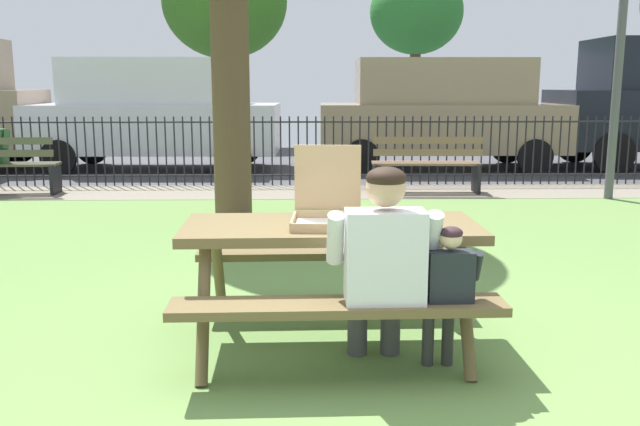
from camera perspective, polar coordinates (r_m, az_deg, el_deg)
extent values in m
cube|color=#648844|center=(5.47, 1.52, -6.51)|extent=(28.00, 11.46, 0.02)
cube|color=gray|center=(10.38, 0.12, 1.76)|extent=(28.00, 1.40, 0.01)
cube|color=#424247|center=(14.38, -0.30, 4.25)|extent=(28.00, 6.68, 0.01)
cube|color=brown|center=(4.18, 0.94, -1.30)|extent=(1.81, 0.79, 0.06)
cube|color=brown|center=(3.68, 1.49, -7.83)|extent=(1.81, 0.31, 0.05)
cube|color=brown|center=(4.83, 0.50, -3.31)|extent=(1.81, 0.31, 0.05)
cylinder|color=brown|center=(3.90, -9.70, -8.19)|extent=(0.08, 0.44, 0.74)
cylinder|color=brown|center=(4.69, -8.45, -4.92)|extent=(0.08, 0.44, 0.74)
cylinder|color=brown|center=(4.00, 12.01, -7.83)|extent=(0.08, 0.44, 0.74)
cylinder|color=brown|center=(4.77, 9.55, -4.70)|extent=(0.08, 0.44, 0.74)
cube|color=tan|center=(4.09, 0.55, -1.03)|extent=(0.44, 0.44, 0.01)
cube|color=silver|center=(4.09, 0.55, -0.94)|extent=(0.40, 0.40, 0.00)
cube|color=tan|center=(3.89, 0.46, -1.23)|extent=(0.41, 0.04, 0.04)
cube|color=tan|center=(4.28, 0.63, -0.12)|extent=(0.41, 0.04, 0.04)
cube|color=tan|center=(4.10, -2.26, -0.63)|extent=(0.04, 0.41, 0.04)
cube|color=tan|center=(4.09, 3.36, -0.67)|extent=(0.04, 0.41, 0.04)
cube|color=tan|center=(4.26, 0.64, 2.94)|extent=(0.41, 0.06, 0.41)
cylinder|color=#434343|center=(4.16, 3.14, -8.83)|extent=(0.12, 0.12, 0.44)
cylinder|color=#434343|center=(3.88, 3.48, -6.38)|extent=(0.16, 0.42, 0.15)
cylinder|color=#434343|center=(4.18, 5.90, -8.76)|extent=(0.12, 0.12, 0.44)
cylinder|color=#434343|center=(3.90, 6.42, -6.32)|extent=(0.16, 0.42, 0.15)
cube|color=silver|center=(3.63, 5.44, -3.85)|extent=(0.42, 0.23, 0.52)
cylinder|color=silver|center=(3.63, 1.29, -2.12)|extent=(0.09, 0.21, 0.31)
cylinder|color=silver|center=(3.70, 9.36, -2.01)|extent=(0.09, 0.21, 0.31)
sphere|color=tan|center=(3.57, 5.51, 2.15)|extent=(0.21, 0.21, 0.21)
ellipsoid|color=black|center=(3.56, 5.54, 2.92)|extent=(0.21, 0.20, 0.12)
cylinder|color=#353535|center=(4.05, 9.02, -9.50)|extent=(0.07, 0.07, 0.44)
cylinder|color=#353535|center=(3.86, 9.48, -6.80)|extent=(0.09, 0.24, 0.09)
cylinder|color=#353535|center=(4.07, 10.62, -9.43)|extent=(0.07, 0.07, 0.44)
cylinder|color=#353535|center=(3.88, 11.15, -6.74)|extent=(0.09, 0.24, 0.09)
cube|color=#1E2328|center=(3.72, 10.79, -5.38)|extent=(0.24, 0.13, 0.30)
cylinder|color=#1E2328|center=(3.70, 8.46, -4.44)|extent=(0.05, 0.12, 0.18)
cylinder|color=#1E2328|center=(3.77, 12.94, -4.32)|extent=(0.05, 0.12, 0.18)
sphere|color=beige|center=(3.68, 10.87, -2.06)|extent=(0.12, 0.12, 0.12)
ellipsoid|color=#331F26|center=(3.67, 10.90, -1.64)|extent=(0.12, 0.11, 0.07)
cylinder|color=black|center=(10.97, 0.03, 7.61)|extent=(19.73, 0.03, 0.03)
cylinder|color=black|center=(11.05, 0.03, 3.19)|extent=(19.73, 0.03, 0.03)
cylinder|color=black|center=(11.97, -24.74, 4.66)|extent=(0.02, 0.02, 1.11)
cylinder|color=black|center=(11.92, -24.12, 4.68)|extent=(0.02, 0.02, 1.11)
cylinder|color=black|center=(11.87, -23.49, 4.71)|extent=(0.02, 0.02, 1.11)
cylinder|color=black|center=(11.81, -22.86, 4.73)|extent=(0.02, 0.02, 1.11)
cylinder|color=black|center=(11.76, -22.21, 4.76)|extent=(0.02, 0.02, 1.11)
cylinder|color=black|center=(11.71, -21.57, 4.78)|extent=(0.02, 0.02, 1.11)
cylinder|color=black|center=(11.67, -20.92, 4.80)|extent=(0.02, 0.02, 1.11)
cylinder|color=black|center=(11.62, -20.26, 4.82)|extent=(0.02, 0.02, 1.11)
cylinder|color=black|center=(11.58, -19.60, 4.85)|extent=(0.02, 0.02, 1.11)
cylinder|color=black|center=(11.53, -18.93, 4.87)|extent=(0.02, 0.02, 1.11)
cylinder|color=black|center=(11.49, -18.26, 4.89)|extent=(0.02, 0.02, 1.11)
cylinder|color=black|center=(11.45, -17.58, 4.91)|extent=(0.02, 0.02, 1.11)
cylinder|color=black|center=(11.41, -16.90, 4.93)|extent=(0.02, 0.02, 1.11)
cylinder|color=black|center=(11.38, -16.21, 4.95)|extent=(0.02, 0.02, 1.11)
cylinder|color=black|center=(11.34, -15.52, 4.97)|extent=(0.02, 0.02, 1.11)
cylinder|color=black|center=(11.31, -14.83, 4.98)|extent=(0.02, 0.02, 1.11)
cylinder|color=black|center=(11.28, -14.13, 5.00)|extent=(0.02, 0.02, 1.11)
cylinder|color=black|center=(11.25, -13.43, 5.02)|extent=(0.02, 0.02, 1.11)
cylinder|color=black|center=(11.22, -12.72, 5.03)|extent=(0.02, 0.02, 1.11)
cylinder|color=black|center=(11.19, -12.01, 5.05)|extent=(0.02, 0.02, 1.11)
cylinder|color=black|center=(11.16, -11.30, 5.06)|extent=(0.02, 0.02, 1.11)
cylinder|color=black|center=(11.14, -10.58, 5.08)|extent=(0.02, 0.02, 1.11)
cylinder|color=black|center=(11.12, -9.86, 5.09)|extent=(0.02, 0.02, 1.11)
cylinder|color=black|center=(11.10, -9.14, 5.10)|extent=(0.02, 0.02, 1.11)
cylinder|color=black|center=(11.08, -8.41, 5.11)|extent=(0.02, 0.02, 1.11)
cylinder|color=black|center=(11.07, -7.69, 5.13)|extent=(0.02, 0.02, 1.11)
cylinder|color=black|center=(11.05, -6.96, 5.14)|extent=(0.02, 0.02, 1.11)
cylinder|color=black|center=(11.04, -6.23, 5.14)|extent=(0.02, 0.02, 1.11)
cylinder|color=black|center=(11.03, -5.49, 5.15)|extent=(0.02, 0.02, 1.11)
cylinder|color=black|center=(11.02, -4.76, 5.16)|extent=(0.02, 0.02, 1.11)
cylinder|color=black|center=(11.01, -4.02, 5.17)|extent=(0.02, 0.02, 1.11)
cylinder|color=black|center=(11.01, -3.29, 5.17)|extent=(0.02, 0.02, 1.11)
cylinder|color=black|center=(11.00, -2.55, 5.18)|extent=(0.02, 0.02, 1.11)
cylinder|color=black|center=(11.00, -1.82, 5.18)|extent=(0.02, 0.02, 1.11)
cylinder|color=black|center=(11.00, -1.08, 5.19)|extent=(0.02, 0.02, 1.11)
cylinder|color=black|center=(11.00, -0.34, 5.19)|extent=(0.02, 0.02, 1.11)
cylinder|color=black|center=(11.01, 0.39, 5.19)|extent=(0.02, 0.02, 1.11)
cylinder|color=black|center=(11.01, 1.13, 5.19)|extent=(0.02, 0.02, 1.11)
cylinder|color=black|center=(11.02, 1.87, 5.19)|extent=(0.02, 0.02, 1.11)
cylinder|color=black|center=(11.03, 2.60, 5.19)|extent=(0.02, 0.02, 1.11)
cylinder|color=black|center=(11.04, 3.33, 5.19)|extent=(0.02, 0.02, 1.11)
cylinder|color=black|center=(11.05, 4.06, 5.19)|extent=(0.02, 0.02, 1.11)
cylinder|color=black|center=(11.06, 4.79, 5.18)|extent=(0.02, 0.02, 1.11)
cylinder|color=black|center=(11.08, 5.52, 5.18)|extent=(0.02, 0.02, 1.11)
cylinder|color=black|center=(11.10, 6.25, 5.17)|extent=(0.02, 0.02, 1.11)
cylinder|color=black|center=(11.12, 6.97, 5.17)|extent=(0.02, 0.02, 1.11)
cylinder|color=black|center=(11.14, 7.69, 5.16)|extent=(0.02, 0.02, 1.11)
cylinder|color=black|center=(11.16, 8.41, 5.15)|extent=(0.02, 0.02, 1.11)
cylinder|color=black|center=(11.19, 9.12, 5.14)|extent=(0.02, 0.02, 1.11)
cylinder|color=black|center=(11.21, 9.83, 5.14)|extent=(0.02, 0.02, 1.11)
cylinder|color=black|center=(11.24, 10.54, 5.13)|extent=(0.02, 0.02, 1.11)
cylinder|color=black|center=(11.27, 11.24, 5.12)|extent=(0.02, 0.02, 1.11)
cylinder|color=black|center=(11.30, 11.94, 5.10)|extent=(0.02, 0.02, 1.11)
cylinder|color=black|center=(11.33, 12.64, 5.09)|extent=(0.02, 0.02, 1.11)
cylinder|color=black|center=(11.37, 13.33, 5.08)|extent=(0.02, 0.02, 1.11)
cylinder|color=black|center=(11.41, 14.02, 5.07)|extent=(0.02, 0.02, 1.11)
cylinder|color=black|center=(11.44, 14.70, 5.05)|extent=(0.02, 0.02, 1.11)
cylinder|color=black|center=(11.48, 15.38, 5.04)|extent=(0.02, 0.02, 1.11)
cylinder|color=black|center=(11.53, 16.05, 5.02)|extent=(0.02, 0.02, 1.11)
cylinder|color=black|center=(11.57, 16.72, 5.01)|extent=(0.02, 0.02, 1.11)
cylinder|color=black|center=(11.61, 17.38, 4.99)|extent=(0.02, 0.02, 1.11)
cylinder|color=black|center=(11.66, 18.04, 4.98)|extent=(0.02, 0.02, 1.11)
cylinder|color=black|center=(11.71, 18.69, 4.96)|extent=(0.02, 0.02, 1.11)
cylinder|color=black|center=(11.75, 19.34, 4.94)|extent=(0.02, 0.02, 1.11)
cylinder|color=black|center=(11.81, 19.98, 4.92)|extent=(0.02, 0.02, 1.11)
cylinder|color=black|center=(11.86, 20.62, 4.91)|extent=(0.02, 0.02, 1.11)
cylinder|color=black|center=(11.91, 21.25, 4.89)|extent=(0.02, 0.02, 1.11)
cylinder|color=black|center=(11.97, 21.88, 4.87)|extent=(0.02, 0.02, 1.11)
cylinder|color=black|center=(12.02, 22.49, 4.85)|extent=(0.02, 0.02, 1.11)
cylinder|color=black|center=(12.08, 23.11, 4.83)|extent=(0.02, 0.02, 1.11)
cylinder|color=black|center=(12.14, 23.72, 4.81)|extent=(0.02, 0.02, 1.11)
cylinder|color=black|center=(12.20, 24.32, 4.79)|extent=(0.02, 0.02, 1.11)
cylinder|color=black|center=(12.26, 24.91, 4.76)|extent=(0.02, 0.02, 1.11)
cube|color=#504E3C|center=(11.30, -24.70, 3.78)|extent=(1.60, 0.19, 0.04)
cube|color=#504E3C|center=(11.17, -24.94, 3.69)|extent=(1.60, 0.19, 0.04)
cube|color=black|center=(10.91, -21.19, 2.66)|extent=(0.07, 0.44, 0.44)
cube|color=brown|center=(10.55, 8.68, 4.21)|extent=(1.60, 0.15, 0.04)
cube|color=brown|center=(10.41, 8.79, 4.12)|extent=(1.60, 0.15, 0.04)
cube|color=brown|center=(10.27, 8.90, 4.03)|extent=(1.60, 0.15, 0.04)
cube|color=brown|center=(10.19, 8.97, 5.00)|extent=(1.60, 0.11, 0.11)
cube|color=brown|center=(10.18, 9.00, 6.01)|extent=(1.60, 0.11, 0.11)
cube|color=black|center=(10.52, 12.89, 2.84)|extent=(0.06, 0.44, 0.44)
cube|color=black|center=(10.30, 4.60, 2.91)|extent=(0.06, 0.44, 0.44)
cylinder|color=#386638|center=(11.10, -24.71, 5.56)|extent=(0.10, 0.21, 0.31)
cylinder|color=#4C4C51|center=(10.49, 23.72, 12.32)|extent=(0.12, 0.12, 4.13)
cylinder|color=brown|center=(8.35, -7.46, 10.68)|extent=(0.45, 0.45, 3.24)
cylinder|color=black|center=(15.41, -23.95, 5.21)|extent=(0.77, 0.15, 0.76)
cube|color=silver|center=(13.44, -13.44, 6.91)|extent=(4.64, 1.95, 0.90)
cube|color=silver|center=(13.41, -13.61, 10.62)|extent=(3.24, 1.70, 0.84)
cube|color=#262D38|center=(13.21, -9.14, 10.78)|extent=(0.08, 1.56, 0.71)
cylinder|color=black|center=(12.29, -7.21, 4.59)|extent=(0.64, 0.13, 0.64)
cylinder|color=black|center=(14.11, -6.28, 5.39)|extent=(0.64, 0.13, 0.64)
cylinder|color=black|center=(13.06, -20.99, 4.32)|extent=(0.64, 0.13, 0.64)
cylinder|color=black|center=(14.78, -18.47, 5.14)|extent=(0.64, 0.13, 0.64)
cube|color=gray|center=(13.41, 9.99, 7.03)|extent=(4.63, 1.91, 0.90)
cube|color=gray|center=(13.38, 10.11, 10.75)|extent=(3.23, 1.67, 0.84)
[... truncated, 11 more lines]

